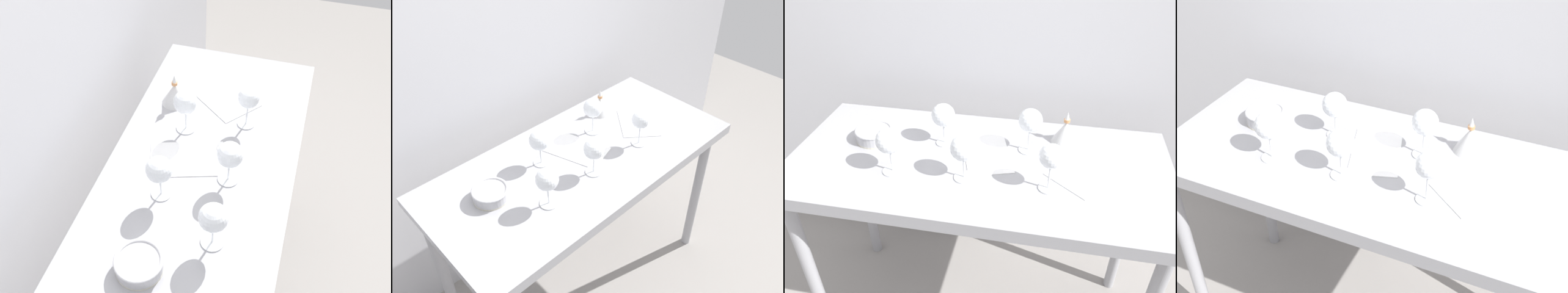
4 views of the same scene
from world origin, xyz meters
The scene contains 11 objects.
back_wall centered at (0.00, 0.49, 1.30)m, with size 3.80×0.04×2.60m, color silver.
steel_counter centered at (0.00, -0.01, 0.79)m, with size 1.40×0.65×0.90m.
wine_glass_far_right centered at (0.18, 0.10, 1.03)m, with size 0.09×0.09×0.18m.
wine_glass_near_center centered at (-0.03, -0.11, 1.02)m, with size 0.09×0.09×0.17m.
wine_glass_near_left centered at (-0.28, -0.12, 1.02)m, with size 0.09×0.09×0.17m.
wine_glass_near_right centered at (0.26, -0.12, 1.03)m, with size 0.08×0.08×0.17m.
wine_glass_far_left centered at (-0.15, 0.09, 1.02)m, with size 0.09×0.09×0.17m.
tasting_sheet_upper centered at (0.03, 0.05, 0.90)m, with size 0.16×0.27×0.00m, color white.
tasting_sheet_lower centered at (0.38, -0.01, 0.90)m, with size 0.18×0.23×0.00m, color white.
tasting_bowl centered at (-0.43, 0.06, 0.93)m, with size 0.15×0.15×0.05m.
decanter_funnel centered at (0.31, 0.18, 0.95)m, with size 0.11×0.11×0.13m.
Camera 3 is at (0.23, -1.16, 1.76)m, focal length 36.51 mm.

